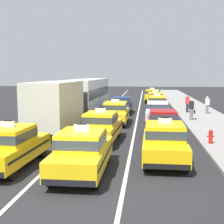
# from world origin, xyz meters

# --- Properties ---
(ground_plane) EXTENTS (160.00, 160.00, 0.00)m
(ground_plane) POSITION_xyz_m (0.00, 0.00, 0.00)
(ground_plane) COLOR #232326
(lane_stripe_left_center) EXTENTS (0.14, 80.00, 0.01)m
(lane_stripe_left_center) POSITION_xyz_m (-1.60, 20.00, 0.00)
(lane_stripe_left_center) COLOR silver
(lane_stripe_left_center) RESTS_ON ground
(lane_stripe_center_right) EXTENTS (0.14, 80.00, 0.01)m
(lane_stripe_center_right) POSITION_xyz_m (1.60, 20.00, 0.00)
(lane_stripe_center_right) COLOR silver
(lane_stripe_center_right) RESTS_ON ground
(sidewalk_curb) EXTENTS (4.00, 90.00, 0.15)m
(sidewalk_curb) POSITION_xyz_m (7.20, 15.00, 0.07)
(sidewalk_curb) COLOR gray
(sidewalk_curb) RESTS_ON ground
(taxi_left_nearest) EXTENTS (1.97, 4.62, 1.96)m
(taxi_left_nearest) POSITION_xyz_m (-3.13, 2.07, 0.88)
(taxi_left_nearest) COLOR black
(taxi_left_nearest) RESTS_ON ground
(box_truck_left_second) EXTENTS (2.53, 7.05, 3.27)m
(box_truck_left_second) POSITION_xyz_m (-3.16, 9.43, 1.78)
(box_truck_left_second) COLOR black
(box_truck_left_second) RESTS_ON ground
(bus_left_third) EXTENTS (2.75, 11.25, 3.22)m
(bus_left_third) POSITION_xyz_m (-3.18, 19.32, 1.82)
(bus_left_third) COLOR black
(bus_left_third) RESTS_ON ground
(taxi_center_nearest) EXTENTS (1.83, 4.56, 1.96)m
(taxi_center_nearest) POSITION_xyz_m (-0.06, 1.54, 0.88)
(taxi_center_nearest) COLOR black
(taxi_center_nearest) RESTS_ON ground
(taxi_center_second) EXTENTS (2.01, 4.64, 1.96)m
(taxi_center_second) POSITION_xyz_m (-0.14, 7.12, 0.88)
(taxi_center_second) COLOR black
(taxi_center_second) RESTS_ON ground
(taxi_center_third) EXTENTS (1.82, 4.56, 1.96)m
(taxi_center_third) POSITION_xyz_m (0.06, 13.36, 0.88)
(taxi_center_third) COLOR black
(taxi_center_third) RESTS_ON ground
(sedan_center_fourth) EXTENTS (1.92, 4.36, 1.58)m
(sedan_center_fourth) POSITION_xyz_m (0.03, 19.49, 0.85)
(sedan_center_fourth) COLOR black
(sedan_center_fourth) RESTS_ON ground
(taxi_right_nearest) EXTENTS (1.89, 4.59, 1.96)m
(taxi_right_nearest) POSITION_xyz_m (3.12, 3.59, 0.88)
(taxi_right_nearest) COLOR black
(taxi_right_nearest) RESTS_ON ground
(sedan_right_second) EXTENTS (1.76, 4.30, 1.58)m
(sedan_right_second) POSITION_xyz_m (3.33, 9.11, 0.85)
(sedan_right_second) COLOR black
(sedan_right_second) RESTS_ON ground
(sedan_right_third) EXTENTS (1.94, 4.37, 1.58)m
(sedan_right_third) POSITION_xyz_m (3.25, 14.90, 0.85)
(sedan_right_third) COLOR black
(sedan_right_third) RESTS_ON ground
(taxi_right_fourth) EXTENTS (1.83, 4.57, 1.96)m
(taxi_right_fourth) POSITION_xyz_m (3.36, 20.17, 0.88)
(taxi_right_fourth) COLOR black
(taxi_right_fourth) RESTS_ON ground
(taxi_right_fifth) EXTENTS (1.84, 4.57, 1.96)m
(taxi_right_fifth) POSITION_xyz_m (3.36, 25.67, 0.88)
(taxi_right_fifth) COLOR black
(taxi_right_fifth) RESTS_ON ground
(taxi_right_sixth) EXTENTS (2.01, 4.64, 1.96)m
(taxi_right_sixth) POSITION_xyz_m (3.13, 31.69, 0.88)
(taxi_right_sixth) COLOR black
(taxi_right_sixth) RESTS_ON ground
(pedestrian_near_crosswalk) EXTENTS (0.47, 0.24, 1.62)m
(pedestrian_near_crosswalk) POSITION_xyz_m (6.18, 19.94, 0.96)
(pedestrian_near_crosswalk) COLOR #23232D
(pedestrian_near_crosswalk) RESTS_ON sidewalk_curb
(pedestrian_mid_block) EXTENTS (0.36, 0.24, 1.58)m
(pedestrian_mid_block) POSITION_xyz_m (7.83, 19.20, 0.95)
(pedestrian_mid_block) COLOR slate
(pedestrian_mid_block) RESTS_ON sidewalk_curb
(pedestrian_far_corner) EXTENTS (0.47, 0.24, 1.68)m
(pedestrian_far_corner) POSITION_xyz_m (5.86, 15.05, 0.99)
(pedestrian_far_corner) COLOR slate
(pedestrian_far_corner) RESTS_ON sidewalk_curb
(fire_hydrant) EXTENTS (0.36, 0.22, 0.73)m
(fire_hydrant) POSITION_xyz_m (5.68, 6.69, 0.55)
(fire_hydrant) COLOR red
(fire_hydrant) RESTS_ON sidewalk_curb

